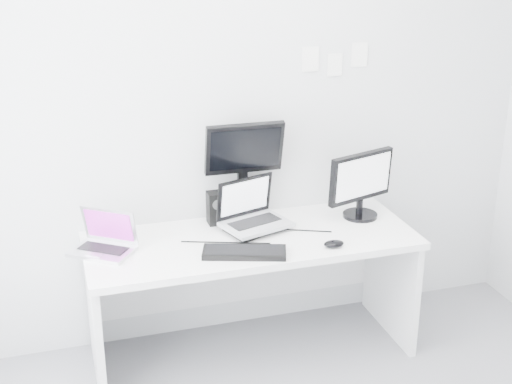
% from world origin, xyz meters
% --- Properties ---
extents(back_wall, '(3.60, 0.00, 3.60)m').
position_xyz_m(back_wall, '(0.00, 1.60, 1.35)').
color(back_wall, silver).
rests_on(back_wall, ground).
extents(desk, '(1.80, 0.70, 0.73)m').
position_xyz_m(desk, '(0.00, 1.25, 0.36)').
color(desk, white).
rests_on(desk, ground).
extents(macbook, '(0.39, 0.37, 0.23)m').
position_xyz_m(macbook, '(-0.80, 1.29, 0.85)').
color(macbook, silver).
rests_on(macbook, desk).
extents(speaker, '(0.12, 0.12, 0.19)m').
position_xyz_m(speaker, '(-0.14, 1.50, 0.82)').
color(speaker, black).
rests_on(speaker, desk).
extents(dell_laptop, '(0.42, 0.37, 0.30)m').
position_xyz_m(dell_laptop, '(0.05, 1.33, 0.88)').
color(dell_laptop, '#A4A7AC').
rests_on(dell_laptop, desk).
extents(rear_monitor, '(0.44, 0.16, 0.60)m').
position_xyz_m(rear_monitor, '(0.03, 1.51, 1.03)').
color(rear_monitor, black).
rests_on(rear_monitor, desk).
extents(samsung_monitor, '(0.48, 0.33, 0.40)m').
position_xyz_m(samsung_monitor, '(0.69, 1.35, 0.93)').
color(samsung_monitor, black).
rests_on(samsung_monitor, desk).
extents(keyboard, '(0.46, 0.28, 0.03)m').
position_xyz_m(keyboard, '(-0.10, 1.05, 0.74)').
color(keyboard, black).
rests_on(keyboard, desk).
extents(mouse, '(0.11, 0.07, 0.04)m').
position_xyz_m(mouse, '(0.38, 1.01, 0.75)').
color(mouse, black).
rests_on(mouse, desk).
extents(wall_note_0, '(0.10, 0.00, 0.14)m').
position_xyz_m(wall_note_0, '(0.45, 1.59, 1.62)').
color(wall_note_0, white).
rests_on(wall_note_0, back_wall).
extents(wall_note_1, '(0.09, 0.00, 0.13)m').
position_xyz_m(wall_note_1, '(0.60, 1.59, 1.58)').
color(wall_note_1, white).
rests_on(wall_note_1, back_wall).
extents(wall_note_2, '(0.10, 0.00, 0.14)m').
position_xyz_m(wall_note_2, '(0.75, 1.59, 1.63)').
color(wall_note_2, white).
rests_on(wall_note_2, back_wall).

